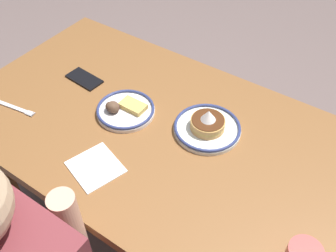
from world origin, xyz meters
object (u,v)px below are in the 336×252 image
object	(u,v)px
paper_napkin	(96,167)
fork_far	(12,107)
cell_phone	(84,79)
plate_center_pancakes	(207,126)
plate_near_main	(124,109)

from	to	relation	value
paper_napkin	fork_far	distance (m)	0.43
cell_phone	plate_center_pancakes	bearing A→B (deg)	-172.09
paper_napkin	fork_far	world-z (taller)	fork_far
cell_phone	fork_far	world-z (taller)	cell_phone
plate_center_pancakes	fork_far	size ratio (longest dim) A/B	1.16
paper_napkin	cell_phone	bearing A→B (deg)	-42.43
plate_near_main	paper_napkin	distance (m)	0.26
cell_phone	paper_napkin	bearing A→B (deg)	142.10
plate_center_pancakes	paper_napkin	distance (m)	0.39
fork_far	plate_near_main	bearing A→B (deg)	-149.19
fork_far	cell_phone	bearing A→B (deg)	-111.31
plate_near_main	fork_far	bearing A→B (deg)	30.81
plate_center_pancakes	plate_near_main	bearing A→B (deg)	16.96
cell_phone	plate_near_main	bearing A→B (deg)	171.70
plate_near_main	plate_center_pancakes	xyz separation A→B (m)	(-0.29, -0.09, 0.00)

